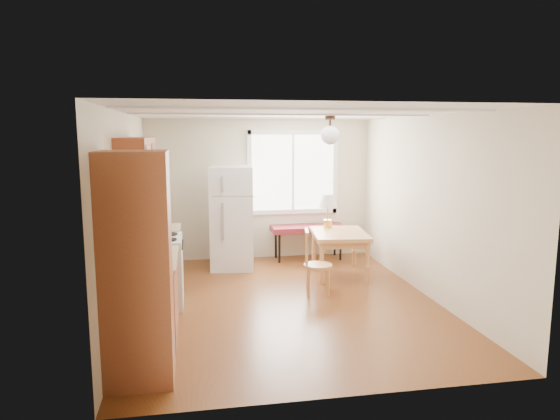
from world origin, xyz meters
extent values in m
cube|color=#4F2610|center=(0.00, 0.00, 0.00)|extent=(4.60, 5.60, 0.12)
cube|color=white|center=(0.00, 0.00, 2.50)|extent=(4.60, 5.60, 0.12)
cube|color=beige|center=(0.00, 2.50, 1.25)|extent=(4.60, 0.10, 2.50)
cube|color=beige|center=(0.00, -2.50, 1.25)|extent=(4.60, 0.10, 2.50)
cube|color=beige|center=(-2.00, 0.00, 1.25)|extent=(0.10, 5.60, 2.50)
cube|color=beige|center=(2.00, 0.00, 1.25)|extent=(0.10, 5.60, 2.50)
cube|color=brown|center=(-1.70, -1.85, 1.05)|extent=(0.60, 0.60, 2.10)
cube|color=brown|center=(-1.70, -0.85, 0.43)|extent=(0.60, 1.10, 0.86)
cube|color=tan|center=(-1.69, -0.85, 0.88)|extent=(0.62, 1.14, 0.04)
cube|color=silver|center=(-1.68, 0.20, 0.45)|extent=(0.65, 0.76, 0.90)
cube|color=brown|center=(-1.70, 0.95, 0.43)|extent=(0.60, 0.60, 0.86)
cube|color=brown|center=(-1.83, -0.15, 1.85)|extent=(0.33, 1.60, 0.70)
cube|color=white|center=(0.60, 2.48, 1.55)|extent=(1.50, 0.02, 1.35)
cylinder|color=black|center=(0.70, 0.40, 2.46)|extent=(0.14, 0.14, 0.06)
cylinder|color=black|center=(0.70, 0.40, 2.36)|extent=(0.03, 0.03, 0.16)
sphere|color=white|center=(0.70, 0.40, 2.22)|extent=(0.26, 0.26, 0.26)
cube|color=silver|center=(-0.55, 1.87, 0.85)|extent=(0.78, 0.78, 1.71)
cube|color=gray|center=(-0.55, 1.52, 1.26)|extent=(0.70, 0.02, 0.02)
cube|color=gray|center=(-0.73, 1.51, 1.03)|extent=(0.03, 0.03, 1.03)
cube|color=maroon|center=(0.83, 2.22, 0.56)|extent=(1.33, 0.52, 0.10)
cylinder|color=black|center=(0.28, 2.03, 0.25)|extent=(0.04, 0.04, 0.51)
cylinder|color=black|center=(1.39, 2.03, 0.25)|extent=(0.04, 0.04, 0.51)
cylinder|color=black|center=(0.28, 2.41, 0.25)|extent=(0.04, 0.04, 0.51)
cylinder|color=black|center=(1.39, 2.41, 0.25)|extent=(0.04, 0.04, 0.51)
cube|color=#B67B46|center=(1.09, 1.15, 0.66)|extent=(0.96, 1.20, 0.06)
cube|color=#B67B46|center=(1.09, 1.15, 0.58)|extent=(0.85, 1.09, 0.10)
cylinder|color=#B67B46|center=(0.69, 0.71, 0.32)|extent=(0.07, 0.07, 0.63)
cylinder|color=#B67B46|center=(1.38, 0.63, 0.32)|extent=(0.07, 0.07, 0.63)
cylinder|color=#B67B46|center=(0.81, 1.67, 0.32)|extent=(0.07, 0.07, 0.63)
cylinder|color=#B67B46|center=(1.49, 1.59, 0.32)|extent=(0.07, 0.07, 0.63)
cylinder|color=#B67B46|center=(0.52, 0.26, 0.41)|extent=(0.40, 0.40, 0.05)
cylinder|color=#B67B46|center=(0.36, 0.15, 0.20)|extent=(0.04, 0.04, 0.41)
cylinder|color=#B67B46|center=(0.63, 0.10, 0.20)|extent=(0.04, 0.04, 0.41)
cylinder|color=#B67B46|center=(0.41, 0.41, 0.20)|extent=(0.04, 0.04, 0.41)
cylinder|color=#B67B46|center=(0.67, 0.37, 0.20)|extent=(0.04, 0.04, 0.41)
cylinder|color=gold|center=(1.01, 1.58, 0.76)|extent=(0.15, 0.15, 0.13)
cylinder|color=gold|center=(1.01, 1.58, 0.93)|extent=(0.03, 0.03, 0.21)
cone|color=silver|center=(1.01, 1.58, 1.14)|extent=(0.32, 0.32, 0.21)
cube|color=black|center=(-1.72, -1.02, 0.94)|extent=(0.24, 0.27, 0.09)
cube|color=black|center=(-1.72, -1.11, 1.13)|extent=(0.20, 0.11, 0.30)
cylinder|color=black|center=(-1.72, -0.96, 1.05)|extent=(0.15, 0.15, 0.13)
cylinder|color=red|center=(-1.72, -0.40, 0.97)|extent=(0.10, 0.10, 0.15)
sphere|color=red|center=(-1.72, -0.40, 1.07)|extent=(0.05, 0.05, 0.05)
camera|label=1|loc=(-1.19, -6.34, 2.25)|focal=32.00mm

